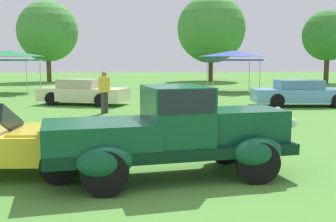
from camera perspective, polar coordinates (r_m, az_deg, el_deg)
The scene contains 11 objects.
ground_plane at distance 7.39m, azimuth 1.08°, elevation -10.02°, with size 120.00×120.00×0.00m, color #4C8433.
feature_pickup_truck at distance 7.58m, azimuth 0.52°, elevation -2.83°, with size 4.71×2.58×1.70m.
neighbor_convertible at distance 8.54m, azimuth -21.42°, elevation -4.16°, with size 4.27×1.75×1.40m.
show_car_cream at distance 20.24m, azimuth -11.64°, elevation 2.56°, with size 4.48×2.81×1.22m.
show_car_skyblue at distance 20.15m, azimuth 17.89°, elevation 2.34°, with size 4.58×1.82×1.22m.
spectator_by_row at distance 16.81m, azimuth -8.75°, elevation 2.78°, with size 0.43×0.47×1.69m.
canopy_tent_left_field at distance 28.46m, azimuth -21.01°, elevation 7.22°, with size 3.35×3.35×2.71m.
canopy_tent_center_field at distance 28.01m, azimuth 8.86°, elevation 7.61°, with size 3.31×3.31×2.71m.
treeline_far_left at distance 41.28m, azimuth -16.23°, elevation 10.46°, with size 5.68×5.68×7.58m.
treeline_mid_left at distance 41.33m, azimuth 5.97°, elevation 11.16°, with size 6.63×6.63×8.38m.
treeline_center at distance 40.03m, azimuth 21.14°, elevation 9.65°, with size 4.50×4.50×6.49m.
Camera 1 is at (-0.34, -7.05, 2.19)m, focal length 44.32 mm.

